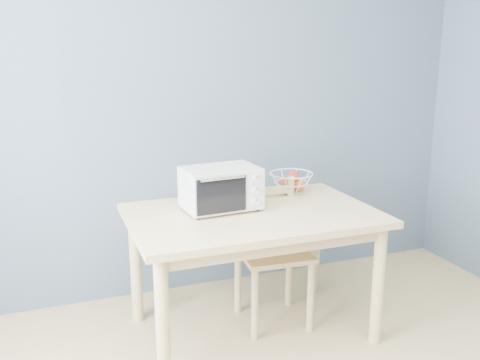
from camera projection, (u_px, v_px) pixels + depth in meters
name	position (u px, v px, depth m)	size (l,w,h in m)	color
room	(412.00, 181.00, 1.50)	(4.01, 4.51, 2.61)	tan
dining_table	(252.00, 229.00, 3.07)	(1.40, 0.90, 0.75)	#D6B880
toaster_oven	(218.00, 188.00, 3.05)	(0.45, 0.34, 0.25)	beige
fruit_basket	(291.00, 182.00, 3.44)	(0.30, 0.30, 0.14)	silver
dining_chair	(271.00, 254.00, 3.28)	(0.44, 0.44, 0.87)	#D6B880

